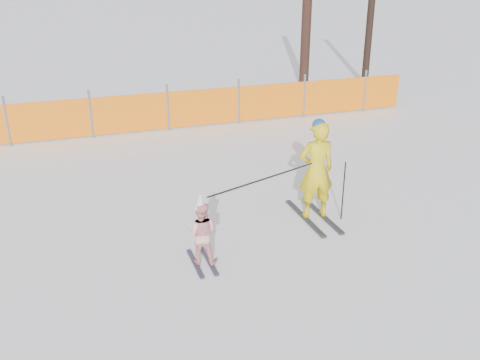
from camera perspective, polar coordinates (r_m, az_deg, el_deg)
The scene contains 6 objects.
ground at distance 8.66m, azimuth 1.08°, elevation -7.33°, with size 120.00×120.00×0.00m, color white.
adult at distance 9.36m, azimuth 8.13°, elevation 1.05°, with size 0.67×1.52×1.84m.
child at distance 8.03m, azimuth -4.16°, elevation -5.59°, with size 0.59×0.85×1.17m.
ski_poles at distance 8.82m, azimuth 5.52°, elevation -0.35°, with size 2.65×0.80×1.09m.
safety_fence at distance 14.34m, azimuth -13.45°, elevation 6.77°, with size 17.20×0.06×1.25m.
tree_trunks at distance 19.69m, azimuth 9.38°, elevation 17.77°, with size 2.56×0.74×5.76m.
Camera 1 is at (-2.58, -7.05, 4.32)m, focal length 40.00 mm.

